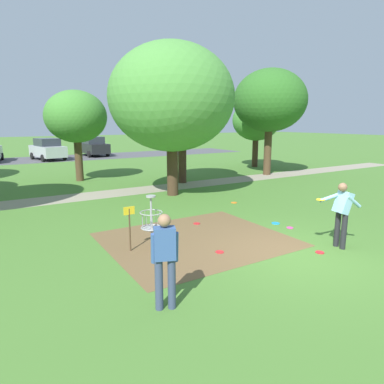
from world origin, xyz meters
The scene contains 20 objects.
ground_plane centered at (0.00, 0.00, 0.00)m, with size 160.00×160.00×0.00m, color #47752D.
dirt_tee_pad centered at (-1.55, 2.26, 0.00)m, with size 4.82×4.13×0.01m, color brown.
disc_golf_basket centered at (-2.94, 2.33, 0.75)m, with size 0.98×0.58×1.39m.
player_foreground_watching centered at (-3.91, -0.47, 0.97)m, with size 0.50×0.45×1.71m.
player_throwing centered at (1.27, -0.19, 0.99)m, with size 1.05×0.65×1.71m.
frisbee_near_basket centered at (2.07, 5.16, 0.01)m, with size 0.24×0.24×0.02m, color orange.
frisbee_by_tee centered at (-0.76, 3.50, 0.01)m, with size 0.21×0.21×0.02m, color red.
frisbee_mid_grass centered at (1.42, 2.20, 0.01)m, with size 0.26×0.26×0.02m, color #1E93DB.
frisbee_far_left centered at (-1.57, 1.15, 0.01)m, with size 0.21×0.21×0.02m, color red.
frisbee_far_right centered at (0.55, -0.18, 0.01)m, with size 0.22×0.22×0.02m, color red.
frisbee_scattered_a centered at (1.45, 1.63, 0.01)m, with size 0.20×0.20×0.02m, color #E53D99.
tree_near_left centered at (8.54, 10.06, 4.44)m, with size 4.35×4.35×6.31m.
tree_mid_center centered at (10.42, 13.27, 3.30)m, with size 3.37×3.37×4.76m.
tree_mid_right centered at (2.64, 10.31, 3.77)m, with size 3.95×3.95×5.48m.
tree_far_left centered at (0.69, 7.81, 4.20)m, with size 5.34×5.34×6.48m.
tree_far_right centered at (-1.92, 13.81, 3.46)m, with size 3.27×3.27×4.88m.
parking_lot_strip centered at (0.00, 26.91, 0.00)m, with size 36.00×6.00×0.01m, color #4C4C51.
parked_car_center_left centered at (-1.61, 26.18, 0.92)m, with size 2.55×4.46×1.84m.
parked_car_center_right centered at (2.71, 27.65, 0.92)m, with size 2.24×4.33×1.84m.
gravel_path centered at (0.00, 9.54, 0.00)m, with size 40.00×1.69×0.00m, color gray.
Camera 1 is at (-6.35, -5.32, 3.20)m, focal length 31.77 mm.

